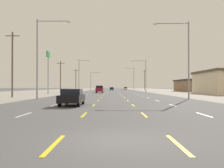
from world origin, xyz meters
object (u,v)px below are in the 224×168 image
(streetlight_left_row_2, at_px, (92,79))
(streetlight_right_row_2, at_px, (133,77))
(sedan_center_turn_mid, at_px, (111,89))
(streetlight_left_row_0, at_px, (40,53))
(hatchback_far_right_midfar, at_px, (125,88))
(suv_inner_left_near, at_px, (99,89))
(sedan_inner_left_nearest, at_px, (72,97))
(streetlight_left_row_1, at_px, (80,74))
(pole_sign_left_row_1, at_px, (48,61))
(streetlight_right_row_1, at_px, (144,73))
(streetlight_right_row_0, at_px, (184,54))

(streetlight_left_row_2, bearing_deg, streetlight_right_row_2, 0.00)
(streetlight_left_row_2, bearing_deg, sedan_center_turn_mid, -27.30)
(streetlight_right_row_2, bearing_deg, streetlight_left_row_0, -102.99)
(sedan_center_turn_mid, height_order, hatchback_far_right_midfar, hatchback_far_right_midfar)
(suv_inner_left_near, distance_m, hatchback_far_right_midfar, 68.42)
(hatchback_far_right_midfar, distance_m, streetlight_left_row_0, 104.11)
(sedan_inner_left_nearest, xyz_separation_m, hatchback_far_right_midfar, (10.80, 114.11, 0.03))
(streetlight_left_row_1, bearing_deg, streetlight_left_row_2, 89.61)
(sedan_inner_left_nearest, height_order, pole_sign_left_row_1, pole_sign_left_row_1)
(streetlight_right_row_2, bearing_deg, suv_inner_left_near, -105.08)
(streetlight_left_row_1, height_order, streetlight_right_row_1, streetlight_left_row_1)
(pole_sign_left_row_1, xyz_separation_m, streetlight_right_row_2, (24.83, 59.55, -1.45))
(hatchback_far_right_midfar, distance_m, streetlight_left_row_2, 25.11)
(streetlight_left_row_1, bearing_deg, streetlight_right_row_2, 65.06)
(sedan_inner_left_nearest, height_order, streetlight_left_row_0, streetlight_left_row_0)
(pole_sign_left_row_1, bearing_deg, sedan_inner_left_nearest, -72.52)
(streetlight_left_row_0, height_order, streetlight_right_row_0, streetlight_left_row_0)
(sedan_center_turn_mid, relative_size, pole_sign_left_row_1, 0.45)
(hatchback_far_right_midfar, bearing_deg, sedan_center_turn_mid, -107.92)
(sedan_center_turn_mid, relative_size, streetlight_right_row_1, 0.46)
(sedan_inner_left_nearest, bearing_deg, streetlight_left_row_1, 96.63)
(pole_sign_left_row_1, relative_size, streetlight_left_row_0, 0.93)
(streetlight_left_row_0, distance_m, streetlight_right_row_2, 86.61)
(streetlight_left_row_0, relative_size, streetlight_right_row_1, 1.10)
(pole_sign_left_row_1, relative_size, streetlight_right_row_1, 1.02)
(streetlight_left_row_1, xyz_separation_m, streetlight_left_row_2, (0.29, 42.20, -0.49))
(sedan_inner_left_nearest, bearing_deg, streetlight_right_row_1, 76.13)
(suv_inner_left_near, relative_size, hatchback_far_right_midfar, 1.26)
(streetlight_right_row_1, bearing_deg, pole_sign_left_row_1, -144.92)
(suv_inner_left_near, xyz_separation_m, hatchback_far_right_midfar, (10.72, 67.57, -0.24))
(streetlight_left_row_0, xyz_separation_m, streetlight_right_row_1, (19.35, 42.20, -0.49))
(streetlight_left_row_1, bearing_deg, sedan_center_turn_mid, 75.60)
(sedan_inner_left_nearest, height_order, streetlight_right_row_0, streetlight_right_row_0)
(sedan_center_turn_mid, distance_m, streetlight_left_row_0, 80.33)
(sedan_center_turn_mid, height_order, streetlight_left_row_2, streetlight_left_row_2)
(streetlight_left_row_0, distance_m, streetlight_right_row_0, 19.34)
(suv_inner_left_near, xyz_separation_m, streetlight_right_row_1, (13.19, 7.18, 4.68))
(sedan_center_turn_mid, relative_size, streetlight_left_row_2, 0.52)
(sedan_center_turn_mid, xyz_separation_m, streetlight_left_row_1, (-9.60, -37.39, 4.89))
(sedan_inner_left_nearest, distance_m, pole_sign_left_row_1, 38.72)
(pole_sign_left_row_1, height_order, streetlight_right_row_2, streetlight_right_row_2)
(streetlight_left_row_0, xyz_separation_m, streetlight_left_row_2, (0.13, 84.39, -1.06))
(hatchback_far_right_midfar, bearing_deg, suv_inner_left_near, -99.02)
(suv_inner_left_near, distance_m, streetlight_right_row_2, 51.39)
(streetlight_right_row_0, relative_size, streetlight_right_row_2, 0.97)
(sedan_inner_left_nearest, bearing_deg, hatchback_far_right_midfar, 84.59)
(suv_inner_left_near, height_order, streetlight_left_row_1, streetlight_left_row_1)
(streetlight_right_row_1, height_order, streetlight_left_row_2, streetlight_right_row_1)
(pole_sign_left_row_1, height_order, streetlight_left_row_2, pole_sign_left_row_1)
(suv_inner_left_near, distance_m, sedan_center_turn_mid, 44.69)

